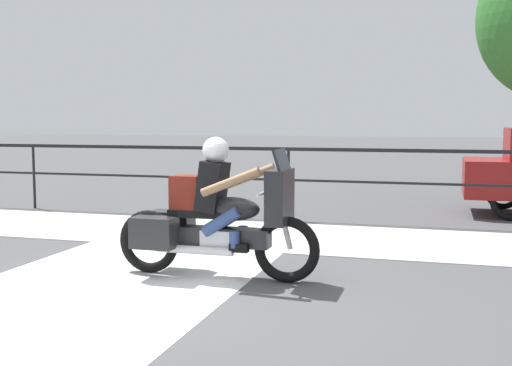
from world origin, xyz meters
TOP-DOWN VIEW (x-y plane):
  - ground_plane at (0.00, 0.00)m, footprint 120.00×120.00m
  - sidewalk_band at (0.00, 3.40)m, footprint 44.00×2.40m
  - crosswalk_band at (-0.80, -0.20)m, footprint 2.80×6.00m
  - fence_railing at (0.00, 5.00)m, footprint 36.00×0.05m
  - motorcycle at (0.18, 0.79)m, footprint 2.32×0.76m

SIDE VIEW (x-z plane):
  - ground_plane at x=0.00m, z-range 0.00..0.00m
  - crosswalk_band at x=-0.80m, z-range 0.00..0.01m
  - sidewalk_band at x=0.00m, z-range 0.00..0.01m
  - motorcycle at x=0.18m, z-range -0.09..1.45m
  - fence_railing at x=0.00m, z-range 0.36..1.61m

